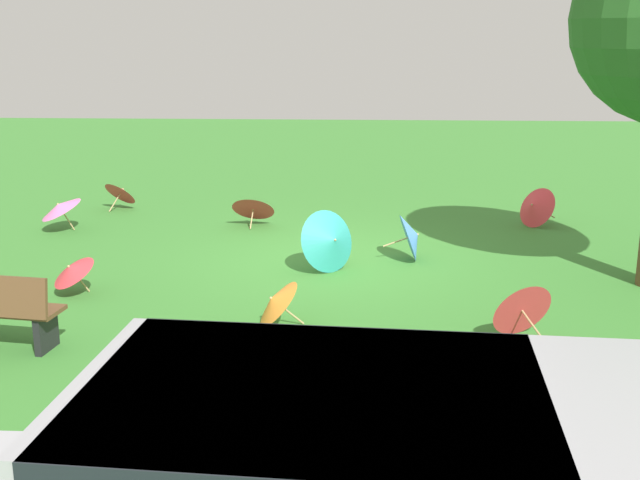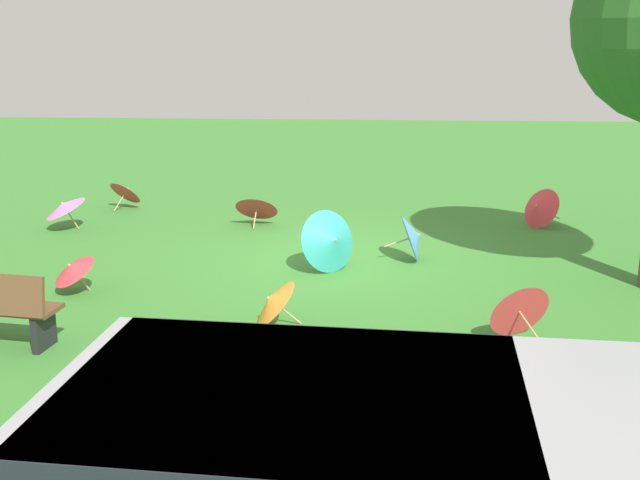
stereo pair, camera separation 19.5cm
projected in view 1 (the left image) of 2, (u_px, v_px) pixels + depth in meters
The scene contains 10 objects.
ground at pixel (332, 259), 12.44m from camera, with size 40.00×40.00×0.00m, color #387A2D.
parasol_red_0 at pixel (71, 270), 10.68m from camera, with size 0.84×0.85×0.57m.
parasol_blue_1 at pixel (413, 236), 12.30m from camera, with size 0.69×0.78×0.77m.
parasol_teal_0 at pixel (331, 241), 11.68m from camera, with size 1.02×1.00×0.95m.
parasol_red_1 at pixel (535, 206), 14.42m from camera, with size 0.87×0.91×0.75m.
parasol_red_2 at pixel (121, 192), 15.84m from camera, with size 0.86×0.82×0.63m.
parasol_pink_0 at pixel (60, 207), 14.06m from camera, with size 0.98×0.99×0.66m.
parasol_red_3 at pixel (254, 207), 14.48m from camera, with size 0.84×0.75×0.65m.
parasol_red_4 at pixel (520, 307), 9.21m from camera, with size 0.84×0.75×0.72m.
parasol_orange_2 at pixel (275, 301), 9.55m from camera, with size 0.69×0.77×0.61m.
Camera 1 is at (-0.43, 11.95, 3.46)m, focal length 44.85 mm.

